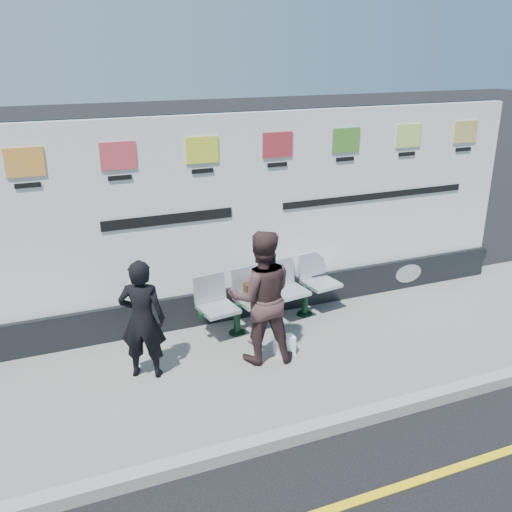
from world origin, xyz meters
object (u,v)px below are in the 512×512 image
at_px(bench, 272,309).
at_px(woman_left, 142,319).
at_px(woman_right, 261,297).
at_px(billboard, 274,229).

distance_m(bench, woman_left, 2.17).
bearing_deg(woman_left, woman_right, -162.77).
bearing_deg(woman_right, bench, -108.74).
distance_m(woman_left, woman_right, 1.49).
relative_size(billboard, bench, 3.58).
xyz_separation_m(billboard, bench, (-0.23, -0.48, -1.06)).
relative_size(bench, woman_left, 1.46).
distance_m(billboard, woman_left, 2.57).
xyz_separation_m(bench, woman_left, (-2.00, -0.66, 0.52)).
bearing_deg(billboard, woman_left, -152.96).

